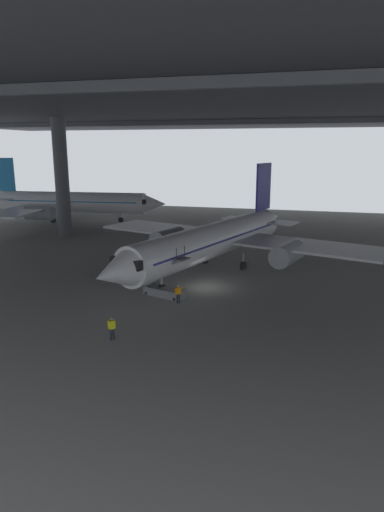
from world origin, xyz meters
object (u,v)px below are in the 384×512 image
boarding_stairs (165,288)px  crew_worker_near_nose (112,327)px  airplane_distant (69,202)px  airplane_main (215,239)px  crew_worker_by_stairs (178,293)px  baggage_tug (297,251)px

boarding_stairs → crew_worker_near_nose: (-0.49, -9.59, 0.19)m
crew_worker_near_nose → airplane_distant: size_ratio=0.05×
airplane_main → crew_worker_by_stairs: bearing=-94.0°
boarding_stairs → baggage_tug: 21.07m
airplane_distant → baggage_tug: (39.15, -15.48, -2.78)m
crew_worker_near_nose → baggage_tug: crew_worker_near_nose is taller
boarding_stairs → crew_worker_near_nose: bearing=-92.9°
airplane_main → baggage_tug: bearing=49.9°
airplane_main → airplane_distant: bearing=141.5°
airplane_main → crew_worker_near_nose: size_ratio=20.55×
boarding_stairs → airplane_distant: (-28.91, 33.88, 2.59)m
airplane_main → crew_worker_by_stairs: (-0.73, -10.58, -2.40)m
crew_worker_by_stairs → baggage_tug: crew_worker_by_stairs is taller
boarding_stairs → crew_worker_by_stairs: size_ratio=2.86×
baggage_tug → boarding_stairs: bearing=-119.1°
boarding_stairs → crew_worker_by_stairs: 2.24m
airplane_main → crew_worker_near_nose: bearing=-98.7°
airplane_main → crew_worker_by_stairs: 10.88m
crew_worker_near_nose → airplane_distant: airplane_distant is taller
crew_worker_by_stairs → crew_worker_near_nose: bearing=-104.7°
baggage_tug → airplane_distant: bearing=158.4°
boarding_stairs → crew_worker_by_stairs: (1.61, -1.55, 0.17)m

